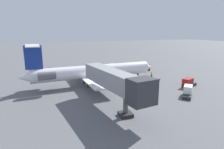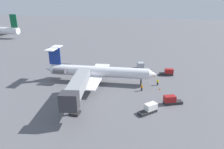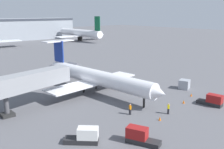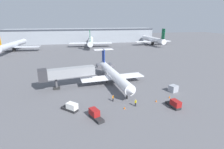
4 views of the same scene
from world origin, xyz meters
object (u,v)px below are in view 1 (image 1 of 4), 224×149
(baggage_tug_lead, at_px, (188,83))
(traffic_cone_far, at_px, (138,72))
(jet_bridge, at_px, (117,81))
(traffic_cone_mid, at_px, (160,79))
(ground_crew_marshaller, at_px, (152,74))
(ground_crew_loader, at_px, (148,80))
(cargo_container_uld, at_px, (113,67))
(regional_jet, at_px, (91,71))
(baggage_tug_spare, at_px, (145,68))
(baggage_tug_trailing, at_px, (188,92))
(traffic_cone_near, at_px, (127,70))

(baggage_tug_lead, relative_size, traffic_cone_far, 7.69)
(jet_bridge, relative_size, traffic_cone_mid, 29.45)
(ground_crew_marshaller, height_order, ground_crew_loader, same)
(traffic_cone_mid, xyz_separation_m, traffic_cone_far, (8.55, 1.79, 0.00))
(ground_crew_loader, bearing_deg, cargo_container_uld, 7.59)
(ground_crew_loader, bearing_deg, traffic_cone_mid, -68.61)
(jet_bridge, relative_size, baggage_tug_lead, 3.83)
(regional_jet, bearing_deg, traffic_cone_far, -63.54)
(baggage_tug_spare, xyz_separation_m, traffic_cone_mid, (-11.23, 1.85, -0.56))
(ground_crew_loader, xyz_separation_m, baggage_tug_lead, (-5.23, -6.83, -0.02))
(ground_crew_marshaller, relative_size, cargo_container_uld, 0.65)
(baggage_tug_spare, bearing_deg, baggage_tug_lead, -177.82)
(regional_jet, distance_m, jet_bridge, 14.64)
(baggage_tug_lead, bearing_deg, baggage_tug_trailing, 138.60)
(regional_jet, height_order, baggage_tug_trailing, regional_jet)
(regional_jet, relative_size, traffic_cone_far, 55.30)
(baggage_tug_lead, xyz_separation_m, traffic_cone_mid, (6.91, 2.54, -0.56))
(jet_bridge, relative_size, baggage_tug_trailing, 4.21)
(jet_bridge, height_order, cargo_container_uld, jet_bridge)
(ground_crew_loader, bearing_deg, regional_jet, 77.68)
(regional_jet, bearing_deg, baggage_tug_trailing, -130.11)
(baggage_tug_trailing, xyz_separation_m, traffic_cone_mid, (11.70, -1.69, -0.56))
(ground_crew_marshaller, xyz_separation_m, traffic_cone_near, (10.03, 2.37, -0.58))
(jet_bridge, xyz_separation_m, traffic_cone_near, (26.35, -13.05, -4.18))
(baggage_tug_trailing, relative_size, traffic_cone_far, 7.00)
(ground_crew_marshaller, relative_size, ground_crew_loader, 1.00)
(ground_crew_marshaller, xyz_separation_m, traffic_cone_mid, (-2.83, -0.68, -0.58))
(traffic_cone_near, height_order, traffic_cone_mid, same)
(cargo_container_uld, height_order, traffic_cone_near, cargo_container_uld)
(traffic_cone_near, bearing_deg, traffic_cone_mid, -166.65)
(baggage_tug_lead, distance_m, baggage_tug_trailing, 6.39)
(baggage_tug_trailing, bearing_deg, traffic_cone_far, 0.28)
(baggage_tug_trailing, relative_size, traffic_cone_mid, 7.00)
(baggage_tug_lead, xyz_separation_m, baggage_tug_trailing, (-4.79, 4.23, 0.00))
(cargo_container_uld, relative_size, traffic_cone_mid, 4.72)
(baggage_tug_trailing, bearing_deg, jet_bridge, 97.07)
(baggage_tug_lead, bearing_deg, ground_crew_loader, 52.54)
(traffic_cone_mid, bearing_deg, ground_crew_marshaller, 13.58)
(ground_crew_loader, bearing_deg, traffic_cone_far, -13.73)
(baggage_tug_trailing, height_order, traffic_cone_near, baggage_tug_trailing)
(baggage_tug_spare, xyz_separation_m, traffic_cone_far, (-2.67, 3.63, -0.56))
(ground_crew_marshaller, distance_m, baggage_tug_lead, 10.25)
(baggage_tug_spare, bearing_deg, ground_crew_marshaller, 163.25)
(baggage_tug_spare, relative_size, cargo_container_uld, 1.60)
(regional_jet, height_order, ground_crew_loader, regional_jet)
(ground_crew_marshaller, bearing_deg, ground_crew_loader, 141.33)
(baggage_tug_trailing, relative_size, baggage_tug_spare, 0.93)
(ground_crew_loader, relative_size, cargo_container_uld, 0.65)
(baggage_tug_lead, distance_m, traffic_cone_near, 20.55)
(cargo_container_uld, bearing_deg, traffic_cone_mid, -157.43)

